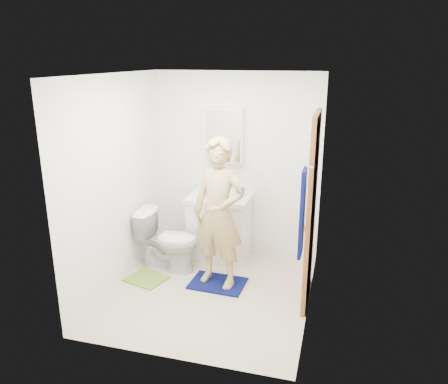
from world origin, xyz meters
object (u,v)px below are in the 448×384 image
at_px(vanity_cabinet, 220,228).
at_px(toilet, 168,240).
at_px(soap_dispenser, 207,189).
at_px(toothbrush_cup, 240,192).
at_px(towel, 302,213).
at_px(medicine_cabinet, 224,135).
at_px(man, 219,213).

distance_m(vanity_cabinet, toilet, 0.72).
height_order(soap_dispenser, toothbrush_cup, soap_dispenser).
bearing_deg(towel, toothbrush_cup, 120.56).
xyz_separation_m(medicine_cabinet, soap_dispenser, (-0.15, -0.29, -0.66)).
bearing_deg(vanity_cabinet, medicine_cabinet, 90.00).
bearing_deg(toilet, toothbrush_cup, -52.72).
bearing_deg(soap_dispenser, toothbrush_cup, 19.72).
height_order(soap_dispenser, man, man).
bearing_deg(towel, toilet, 149.91).
xyz_separation_m(toilet, man, (0.72, -0.23, 0.50)).
height_order(towel, man, man).
bearing_deg(soap_dispenser, medicine_cabinet, 62.00).
relative_size(towel, toilet, 1.05).
distance_m(medicine_cabinet, toothbrush_cup, 0.76).
xyz_separation_m(vanity_cabinet, medicine_cabinet, (0.00, 0.22, 1.20)).
bearing_deg(vanity_cabinet, soap_dispenser, -157.98).
bearing_deg(vanity_cabinet, toilet, -136.14).
height_order(medicine_cabinet, toothbrush_cup, medicine_cabinet).
distance_m(toilet, soap_dispenser, 0.80).
bearing_deg(man, vanity_cabinet, 119.21).
bearing_deg(towel, vanity_cabinet, 128.47).
distance_m(toothbrush_cup, man, 0.81).
bearing_deg(toothbrush_cup, medicine_cabinet, 150.91).
relative_size(medicine_cabinet, man, 0.41).
distance_m(towel, man, 1.29).
height_order(vanity_cabinet, toilet, vanity_cabinet).
xyz_separation_m(soap_dispenser, toothbrush_cup, (0.41, 0.15, -0.05)).
xyz_separation_m(vanity_cabinet, towel, (1.18, -1.48, 0.85)).
bearing_deg(toilet, medicine_cabinet, -35.42).
height_order(medicine_cabinet, toilet, medicine_cabinet).
distance_m(vanity_cabinet, toothbrush_cup, 0.56).
distance_m(towel, soap_dispenser, 1.97).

